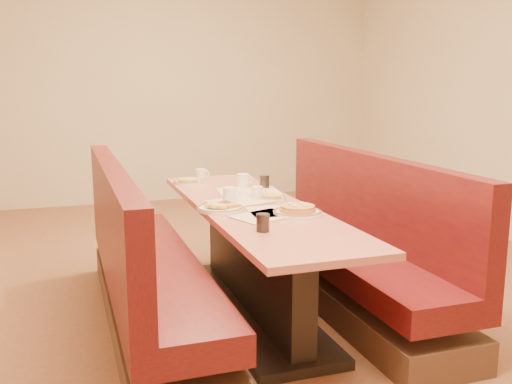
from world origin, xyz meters
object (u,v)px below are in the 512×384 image
object	(u,v)px
coffee_mug_c	(243,180)
coffee_mug_d	(201,174)
booth_left	(143,273)
pancake_plate	(298,211)
booth_right	(350,251)
soda_tumbler_near	(263,223)
diner_table	(253,260)
coffee_mug_a	(258,192)
coffee_mug_b	(230,194)
eggs_plate	(220,208)
soda_tumbler_mid	(264,182)

from	to	relation	value
coffee_mug_c	coffee_mug_d	distance (m)	0.50
booth_left	pancake_plate	xyz separation A→B (m)	(0.91, -0.34, 0.41)
booth_right	soda_tumbler_near	distance (m)	1.20
diner_table	booth_right	bearing A→B (deg)	0.00
pancake_plate	soda_tumbler_near	bearing A→B (deg)	-136.74
coffee_mug_a	coffee_mug_b	distance (m)	0.21
diner_table	pancake_plate	xyz separation A→B (m)	(0.17, -0.34, 0.40)
coffee_mug_a	coffee_mug_d	xyz separation A→B (m)	(-0.18, 0.91, 0.00)
coffee_mug_c	soda_tumbler_near	size ratio (longest dim) A/B	1.37
coffee_mug_b	coffee_mug_d	bearing A→B (deg)	78.76
pancake_plate	coffee_mug_b	size ratio (longest dim) A/B	2.33
booth_right	diner_table	bearing A→B (deg)	180.00
coffee_mug_b	diner_table	bearing A→B (deg)	-65.59
pancake_plate	coffee_mug_c	distance (m)	0.99
booth_right	coffee_mug_a	bearing A→B (deg)	163.41
booth_right	coffee_mug_c	distance (m)	0.98
booth_left	coffee_mug_c	world-z (taller)	booth_left
booth_left	coffee_mug_c	xyz separation A→B (m)	(0.87, 0.65, 0.44)
diner_table	soda_tumbler_near	xyz separation A→B (m)	(-0.16, -0.66, 0.42)
booth_left	coffee_mug_d	size ratio (longest dim) A/B	21.55
coffee_mug_b	soda_tumbler_near	world-z (taller)	soda_tumbler_near
diner_table	coffee_mug_a	bearing A→B (deg)	62.55
soda_tumbler_near	coffee_mug_d	bearing A→B (deg)	87.49
booth_right	eggs_plate	xyz separation A→B (m)	(-0.98, -0.08, 0.41)
booth_right	coffee_mug_b	distance (m)	0.96
coffee_mug_a	soda_tumbler_mid	bearing A→B (deg)	69.51
coffee_mug_d	soda_tumbler_mid	xyz separation A→B (m)	(0.37, -0.54, 0.00)
eggs_plate	coffee_mug_a	size ratio (longest dim) A/B	2.62
booth_left	diner_table	bearing A→B (deg)	0.00
booth_left	booth_right	distance (m)	1.46
soda_tumbler_near	soda_tumbler_mid	size ratio (longest dim) A/B	0.98
pancake_plate	soda_tumbler_near	world-z (taller)	soda_tumbler_near
coffee_mug_c	soda_tumbler_mid	bearing A→B (deg)	-42.60
diner_table	booth_left	size ratio (longest dim) A/B	1.00
soda_tumbler_near	soda_tumbler_mid	bearing A→B (deg)	70.01
coffee_mug_c	soda_tumbler_mid	world-z (taller)	coffee_mug_c
coffee_mug_d	soda_tumbler_near	xyz separation A→B (m)	(-0.08, -1.76, 0.00)
coffee_mug_b	soda_tumbler_mid	bearing A→B (deg)	35.84
coffee_mug_d	soda_tumbler_near	size ratio (longest dim) A/B	1.17
diner_table	soda_tumbler_mid	size ratio (longest dim) A/B	24.84
eggs_plate	coffee_mug_c	distance (m)	0.83
coffee_mug_a	diner_table	bearing A→B (deg)	-111.65
booth_left	coffee_mug_d	distance (m)	1.35
booth_left	coffee_mug_d	world-z (taller)	booth_left
booth_left	soda_tumbler_mid	xyz separation A→B (m)	(1.01, 0.56, 0.44)
coffee_mug_a	coffee_mug_d	distance (m)	0.93
coffee_mug_a	coffee_mug_b	xyz separation A→B (m)	(-0.21, -0.03, 0.01)
diner_table	eggs_plate	distance (m)	0.47
eggs_plate	booth_right	bearing A→B (deg)	4.74
coffee_mug_a	soda_tumbler_near	distance (m)	0.89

